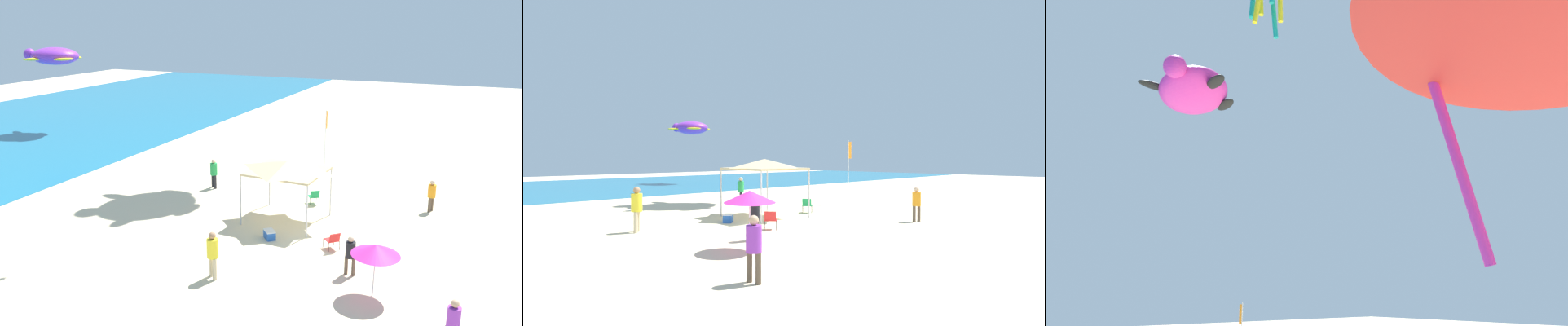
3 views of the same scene
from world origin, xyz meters
TOP-DOWN VIEW (x-y plane):
  - ground at (0.00, 0.00)m, footprint 120.00×120.00m
  - ocean_strip at (0.00, 32.39)m, footprint 120.00×29.15m
  - canopy_tent at (1.71, 3.31)m, footprint 3.39×3.65m
  - beach_umbrella at (-3.95, -2.16)m, footprint 1.75×1.75m
  - folding_chair_left_of_tent at (4.40, 2.78)m, footprint 0.81×0.78m
  - folding_chair_right_of_tent at (-0.73, 0.28)m, footprint 0.81×0.80m
  - cooler_box at (-0.74, 3.20)m, footprint 0.74×0.72m
  - banner_flag at (9.61, 3.79)m, footprint 0.36×0.06m
  - person_watching_sky at (-2.70, -0.97)m, footprint 0.39×0.43m
  - person_far_stroller at (5.76, -3.04)m, footprint 0.43×0.40m
  - person_near_umbrella at (-6.20, -4.96)m, footprint 0.40×0.45m
  - person_beachcomber at (-5.02, 3.75)m, footprint 0.45×0.45m
  - person_kite_handler at (4.75, 8.98)m, footprint 0.41×0.41m
  - kite_turtle_purple at (13.69, 28.97)m, footprint 4.64×5.06m

SIDE VIEW (x-z plane):
  - ground at x=0.00m, z-range -0.10..0.00m
  - ocean_strip at x=0.00m, z-range 0.00..0.02m
  - cooler_box at x=-0.74m, z-range 0.00..0.40m
  - folding_chair_left_of_tent at x=4.40m, z-range 0.06..0.88m
  - folding_chair_right_of_tent at x=-0.73m, z-range 0.06..0.88m
  - person_watching_sky at x=-2.70m, z-range 0.14..1.76m
  - person_far_stroller at x=5.76m, z-range 0.15..1.83m
  - person_near_umbrella at x=-6.20m, z-range 0.15..1.83m
  - person_kite_handler at x=4.75m, z-range 0.15..1.90m
  - person_beachcomber at x=-5.02m, z-range 0.16..2.05m
  - beach_umbrella at x=-3.95m, z-range 0.78..2.81m
  - banner_flag at x=9.61m, z-range 0.41..4.61m
  - canopy_tent at x=1.71m, z-range 1.21..4.21m
  - kite_turtle_purple at x=13.69m, z-range 5.61..7.18m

